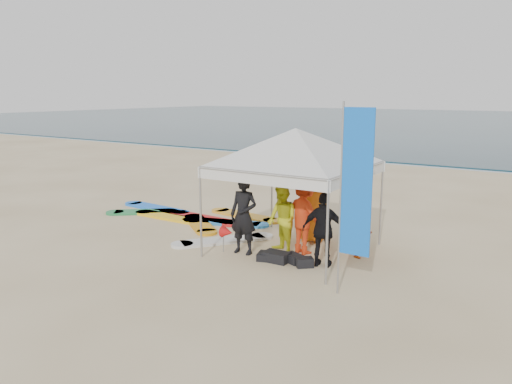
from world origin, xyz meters
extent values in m
plane|color=beige|center=(0.00, 0.00, 0.00)|extent=(120.00, 120.00, 0.00)
cube|color=silver|center=(0.00, 18.20, 0.00)|extent=(160.00, 1.20, 0.01)
imported|color=black|center=(0.51, 1.42, 0.90)|extent=(0.69, 0.48, 1.81)
imported|color=yellow|center=(1.24, 1.92, 0.79)|extent=(0.97, 0.91, 1.58)
imported|color=red|center=(1.67, 2.19, 0.91)|extent=(1.31, 0.97, 1.81)
imported|color=black|center=(2.44, 1.60, 0.80)|extent=(1.00, 0.58, 1.60)
imported|color=orange|center=(1.43, 3.09, 0.89)|extent=(0.96, 0.72, 1.79)
imported|color=orange|center=(2.85, 2.64, 0.46)|extent=(0.28, 0.85, 0.91)
cylinder|color=#A5A5A8|center=(-0.15, 3.76, 1.02)|extent=(0.05, 0.05, 2.05)
cylinder|color=#A5A5A8|center=(2.92, 3.76, 1.02)|extent=(0.05, 0.05, 2.05)
cylinder|color=#A5A5A8|center=(-0.15, 0.69, 1.02)|extent=(0.05, 0.05, 2.05)
cylinder|color=#A5A5A8|center=(2.92, 0.69, 1.02)|extent=(0.05, 0.05, 2.05)
cube|color=silver|center=(1.39, 0.69, 1.93)|extent=(3.17, 0.02, 0.24)
cube|color=silver|center=(1.39, 3.76, 1.93)|extent=(3.17, 0.02, 0.24)
cube|color=silver|center=(-0.15, 2.23, 1.93)|extent=(0.02, 3.17, 0.24)
cube|color=silver|center=(2.92, 2.23, 1.93)|extent=(0.02, 3.17, 0.24)
pyramid|color=silver|center=(1.39, 2.23, 2.87)|extent=(4.35, 4.35, 0.82)
cylinder|color=#A5A5A8|center=(3.30, 0.40, 1.75)|extent=(0.04, 0.04, 3.51)
cube|color=blue|center=(3.59, 0.40, 2.11)|extent=(0.55, 0.03, 2.61)
cylinder|color=#A5A5A8|center=(0.06, 1.23, 0.30)|extent=(0.02, 0.02, 0.60)
cone|color=red|center=(0.18, 1.23, 0.50)|extent=(0.28, 0.28, 0.28)
cube|color=black|center=(1.45, 1.32, 0.11)|extent=(0.56, 0.37, 0.22)
cube|color=black|center=(1.78, 1.48, 0.09)|extent=(0.54, 0.46, 0.18)
cube|color=black|center=(1.26, 1.32, 0.08)|extent=(0.60, 0.53, 0.16)
cube|color=black|center=(2.12, 1.35, 0.10)|extent=(0.44, 0.43, 0.20)
cube|color=yellow|center=(-3.23, 2.93, 0.04)|extent=(1.95, 0.55, 0.07)
cube|color=orange|center=(-1.90, 2.78, 0.04)|extent=(1.71, 1.52, 0.07)
cube|color=gold|center=(-1.39, 4.30, 0.04)|extent=(2.07, 0.76, 0.07)
cube|color=red|center=(-2.37, 3.37, 0.04)|extent=(2.41, 0.65, 0.07)
cube|color=silver|center=(-0.42, 1.88, 0.04)|extent=(1.68, 1.99, 0.07)
cube|color=#2577C6|center=(-1.42, 3.31, 0.04)|extent=(2.10, 1.10, 0.07)
cube|color=#238246|center=(-4.33, 2.95, 0.04)|extent=(1.60, 1.44, 0.07)
cube|color=#1D71F6|center=(-4.33, 3.58, 0.04)|extent=(2.23, 0.69, 0.07)
camera|label=1|loc=(6.73, -7.72, 3.65)|focal=35.00mm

